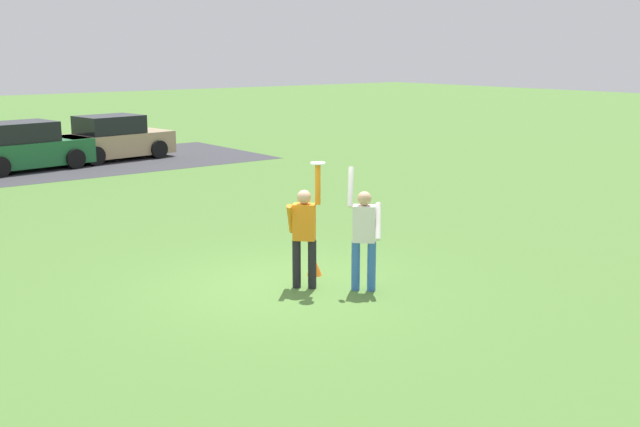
% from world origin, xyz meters
% --- Properties ---
extents(ground_plane, '(120.00, 120.00, 0.00)m').
position_xyz_m(ground_plane, '(0.00, 0.00, 0.00)').
color(ground_plane, '#4C7533').
extents(person_catcher, '(0.55, 0.56, 2.08)m').
position_xyz_m(person_catcher, '(0.22, -0.29, 0.98)').
color(person_catcher, black).
rests_on(person_catcher, ground_plane).
extents(person_defender, '(0.65, 0.66, 2.05)m').
position_xyz_m(person_defender, '(0.90, -0.99, 0.98)').
color(person_defender, '#3366B7').
rests_on(person_defender, ground_plane).
extents(frisbee_disc, '(0.24, 0.24, 0.02)m').
position_xyz_m(frisbee_disc, '(0.37, -0.45, 2.09)').
color(frisbee_disc, white).
rests_on(frisbee_disc, person_catcher).
extents(parked_car_green, '(4.30, 2.44, 1.59)m').
position_xyz_m(parked_car_green, '(0.64, 15.58, 0.73)').
color(parked_car_green, '#1E6633').
rests_on(parked_car_green, ground_plane).
extents(parked_car_tan, '(4.30, 2.44, 1.59)m').
position_xyz_m(parked_car_tan, '(3.96, 16.13, 0.73)').
color(parked_car_tan, tan).
rests_on(parked_car_tan, ground_plane).
extents(parking_strip, '(16.87, 6.40, 0.01)m').
position_xyz_m(parking_strip, '(0.53, 15.80, 0.00)').
color(parking_strip, '#38383D').
rests_on(parking_strip, ground_plane).
extents(field_cone_orange, '(0.26, 0.26, 0.32)m').
position_xyz_m(field_cone_orange, '(0.79, 0.18, 0.16)').
color(field_cone_orange, orange).
rests_on(field_cone_orange, ground_plane).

